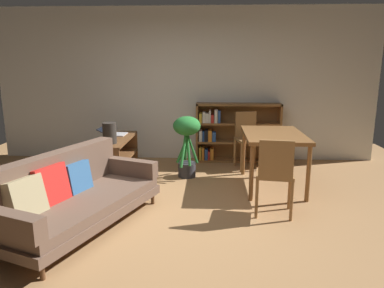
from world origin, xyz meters
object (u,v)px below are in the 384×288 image
potted_floor_plant (187,138)px  dining_table (273,139)px  dining_chair_far (247,136)px  open_laptop (114,133)px  desk_speaker (110,133)px  fabric_couch (71,195)px  bookshelf (232,132)px  dining_chair_near (275,172)px  media_console (116,157)px

potted_floor_plant → dining_table: (1.24, -0.40, 0.07)m
dining_chair_far → open_laptop: bearing=-171.4°
open_laptop → desk_speaker: desk_speaker is taller
open_laptop → dining_table: 2.52m
fabric_couch → open_laptop: (-0.07, 2.08, 0.27)m
fabric_couch → bookshelf: size_ratio=1.42×
bookshelf → dining_chair_near: bearing=-82.0°
fabric_couch → desk_speaker: (0.04, 1.44, 0.39)m
media_console → open_laptop: 0.44m
dining_table → dining_chair_far: bearing=104.8°
media_console → dining_table: 2.41m
open_laptop → dining_chair_far: size_ratio=0.47×
dining_chair_far → dining_chair_near: bearing=-86.9°
media_console → bookshelf: size_ratio=0.85×
dining_chair_near → dining_table: bearing=81.8°
bookshelf → dining_chair_far: bearing=-61.1°
fabric_couch → dining_chair_near: bearing=10.0°
potted_floor_plant → dining_table: size_ratio=0.77×
fabric_couch → desk_speaker: size_ratio=7.09×
open_laptop → potted_floor_plant: bearing=-11.8°
open_laptop → dining_chair_far: 2.21m
fabric_couch → media_console: size_ratio=1.68×
media_console → bookshelf: bookshelf is taller
open_laptop → desk_speaker: 0.65m
media_console → desk_speaker: 0.57m
dining_chair_near → potted_floor_plant: bearing=127.3°
potted_floor_plant → dining_table: 1.31m
open_laptop → bookshelf: 2.09m
desk_speaker → potted_floor_plant: 1.16m
fabric_couch → dining_chair_far: size_ratio=2.26×
desk_speaker → dining_table: size_ratio=0.24×
potted_floor_plant → dining_chair_far: size_ratio=1.01×
dining_chair_far → media_console: bearing=-163.8°
potted_floor_plant → dining_chair_near: potted_floor_plant is taller
dining_table → bookshelf: (-0.49, 1.40, -0.18)m
desk_speaker → dining_table: (2.33, -0.02, -0.06)m
fabric_couch → potted_floor_plant: bearing=58.4°
desk_speaker → potted_floor_plant: (1.08, 0.38, -0.13)m
media_console → open_laptop: (-0.09, 0.28, 0.33)m
open_laptop → dining_table: bearing=-15.0°
fabric_couch → media_console: (0.02, 1.80, -0.06)m
bookshelf → dining_table: bearing=-70.7°
desk_speaker → bookshelf: (1.83, 1.38, -0.24)m
dining_chair_near → desk_speaker: bearing=154.2°
desk_speaker → dining_chair_far: dining_chair_far is taller
dining_chair_far → fabric_couch: bearing=-131.3°
open_laptop → dining_table: size_ratio=0.36×
dining_chair_far → bookshelf: bookshelf is taller
dining_table → dining_chair_near: bearing=-98.2°
potted_floor_plant → dining_chair_far: potted_floor_plant is taller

